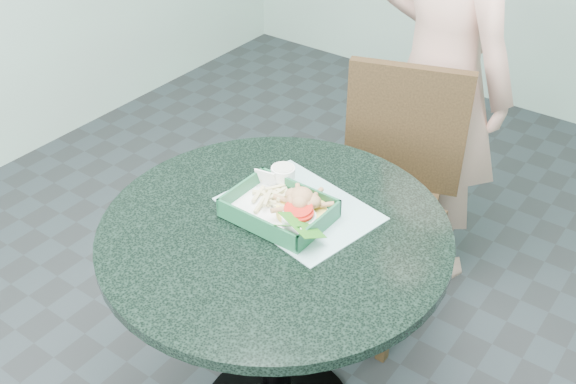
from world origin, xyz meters
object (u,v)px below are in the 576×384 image
Objects in this scene: food_basket at (279,218)px; sauce_ramekin at (282,178)px; crab_sandwich at (301,209)px; diner_person at (442,62)px; cafe_table at (275,282)px; dining_chair at (387,182)px.

sauce_ramekin is (-0.07, 0.11, 0.04)m from food_basket.
diner_person is at bearing 93.10° from crab_sandwich.
sauce_ramekin is at bearing 120.08° from cafe_table.
food_basket is (0.01, -0.62, 0.23)m from dining_chair.
sauce_ramekin is (-0.12, 0.08, 0.00)m from crab_sandwich.
diner_person is 0.83m from sauce_ramekin.
cafe_table is at bearing -67.90° from food_basket.
sauce_ramekin is (-0.09, 0.15, 0.22)m from cafe_table.
dining_chair reaches higher than cafe_table.
sauce_ramekin reaches higher than cafe_table.
food_basket is at bearing 105.94° from diner_person.
food_basket is at bearing -108.21° from dining_chair.
food_basket is 0.07m from crab_sandwich.
cafe_table is 0.23m from crab_sandwich.
diner_person reaches higher than cafe_table.
sauce_ramekin is at bearing 122.66° from food_basket.
food_basket is (-0.00, -0.94, -0.10)m from diner_person.
crab_sandwich is at bearing -103.34° from dining_chair.
food_basket reaches higher than cafe_table.
dining_chair is at bearing 95.37° from crab_sandwich.
food_basket is 3.93× the size of sauce_ramekin.
crab_sandwich is at bearing -34.01° from sauce_ramekin.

